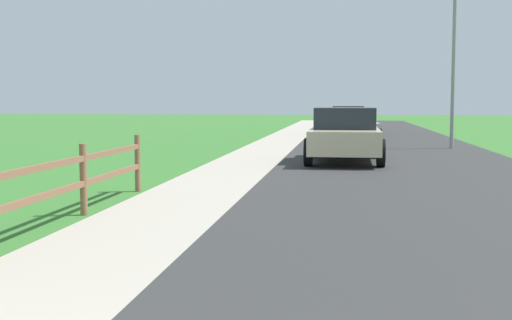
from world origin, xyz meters
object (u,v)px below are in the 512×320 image
object	(u,v)px
street_lamp	(457,43)
parked_car_blue	(349,117)
parked_car_silver	(354,127)
parked_car_black	(349,120)
parked_suv_beige	(345,134)

from	to	relation	value
street_lamp	parked_car_blue	bearing A→B (deg)	101.99
parked_car_silver	parked_car_black	xyz separation A→B (m)	(-0.17, 7.82, 0.06)
parked_suv_beige	parked_car_blue	size ratio (longest dim) A/B	1.04
parked_car_silver	street_lamp	distance (m)	5.17
parked_car_silver	parked_car_black	size ratio (longest dim) A/B	0.92
parked_car_black	street_lamp	distance (m)	10.80
parked_car_black	street_lamp	xyz separation A→B (m)	(3.86, -9.60, 3.10)
parked_suv_beige	parked_car_blue	world-z (taller)	parked_suv_beige
parked_suv_beige	parked_car_black	xyz separation A→B (m)	(0.19, 15.63, -0.03)
parked_car_black	parked_car_blue	size ratio (longest dim) A/B	1.09
parked_suv_beige	parked_car_black	distance (m)	15.63
parked_suv_beige	parked_car_black	size ratio (longest dim) A/B	0.95
parked_car_blue	street_lamp	size ratio (longest dim) A/B	0.69
parked_car_blue	parked_car_silver	bearing A→B (deg)	-89.64
parked_suv_beige	parked_car_black	bearing A→B (deg)	89.29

